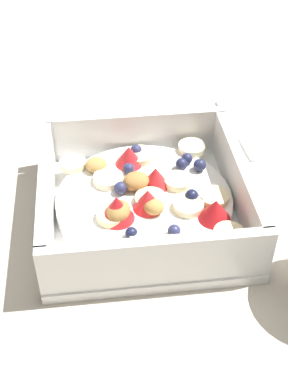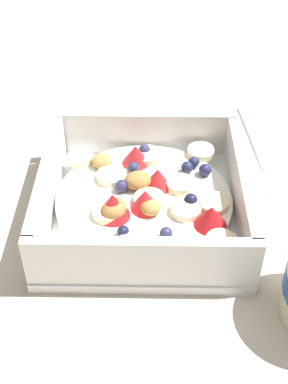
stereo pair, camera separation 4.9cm
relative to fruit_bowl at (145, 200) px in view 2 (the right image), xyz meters
name	(u,v)px [view 2 (the right image)]	position (x,y,z in m)	size (l,w,h in m)	color
ground_plane	(157,216)	(-0.01, 0.00, -0.02)	(2.40, 2.40, 0.00)	beige
fruit_bowl	(145,200)	(0.00, 0.00, 0.00)	(0.19, 0.19, 0.06)	white
spoon	(265,167)	(-0.13, -0.07, -0.02)	(0.04, 0.17, 0.01)	silver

